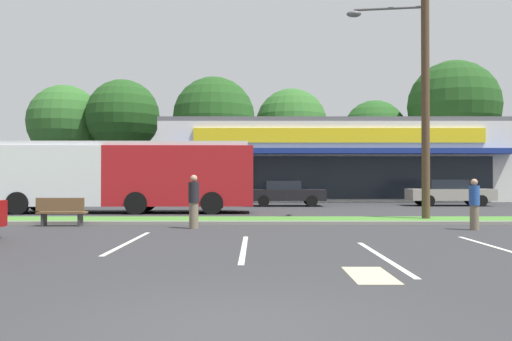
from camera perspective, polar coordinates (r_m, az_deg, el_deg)
name	(u,v)px	position (r m, az deg, el deg)	size (l,w,h in m)	color
ground_plane	(234,330)	(5.95, -2.37, -16.50)	(240.00, 240.00, 0.00)	#2D2D30
grass_median	(249,220)	(19.79, -0.70, -5.28)	(56.00, 2.20, 0.12)	#427A2D
curb_lip	(249,223)	(18.57, -0.75, -5.58)	(56.00, 0.24, 0.12)	gray
parking_stripe_0	(129,242)	(13.90, -13.36, -7.41)	(0.12, 4.80, 0.01)	silver
parking_stripe_1	(244,248)	(12.44, -1.32, -8.21)	(0.12, 4.80, 0.01)	silver
parking_stripe_2	(382,257)	(11.36, 13.23, -8.90)	(0.12, 4.80, 0.01)	silver
parking_stripe_3	(499,248)	(13.58, 24.38, -7.52)	(0.12, 4.80, 0.01)	silver
lot_arrow	(370,275)	(9.27, 11.96, -10.76)	(0.70, 1.60, 0.01)	beige
storefront_building	(326,162)	(42.64, 7.46, 0.90)	(24.31, 14.42, 5.72)	silver
tree_far_left	(65,122)	(56.04, -19.63, 4.85)	(7.23, 7.23, 10.70)	#473323
tree_left	(123,116)	(53.04, -13.95, 5.60)	(6.96, 6.96, 10.98)	#473323
tree_mid_left	(214,118)	(48.68, -4.52, 5.58)	(7.35, 7.35, 10.69)	#473323
tree_mid	(291,124)	(52.28, 3.75, 4.90)	(6.89, 6.89, 10.24)	#473323
tree_mid_right	(374,132)	(53.17, 12.43, 4.00)	(6.08, 6.08, 9.09)	#473323
tree_right	(454,106)	(52.19, 20.21, 6.42)	(8.22, 8.22, 12.23)	#473323
utility_pole	(421,63)	(21.20, 17.12, 10.85)	(3.09, 2.40, 11.04)	#4C3826
city_bus	(121,175)	(25.60, -14.09, -0.42)	(12.24, 2.82, 3.25)	#AD191E
bus_stop_bench	(61,211)	(19.08, -19.95, -4.07)	(1.60, 0.45, 0.95)	brown
car_2	(449,192)	(33.06, 19.74, -2.20)	(4.78, 1.87, 1.51)	#9E998C
car_3	(286,193)	(30.79, 3.18, -2.40)	(4.33, 1.93, 1.44)	black
pedestrian_near_bench	(474,204)	(17.96, 22.10, -3.33)	(0.32, 0.32, 1.58)	#726651
pedestrian_by_pole	(194,202)	(17.22, -6.64, -3.29)	(0.34, 0.34, 1.71)	#726651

